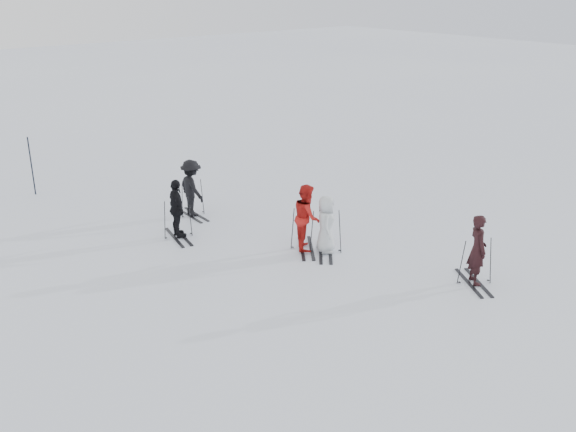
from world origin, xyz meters
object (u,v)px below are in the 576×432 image
object	(u,v)px
skier_grey	(326,225)
skier_uphill_far	(192,189)
skier_uphill_left	(177,210)
piste_marker	(32,166)
skier_near_dark	(477,250)
skier_red	(307,218)

from	to	relation	value
skier_grey	skier_uphill_far	xyz separation A→B (m)	(-1.36, 4.91, 0.10)
skier_grey	skier_uphill_left	size ratio (longest dim) A/B	0.93
piste_marker	skier_near_dark	bearing A→B (deg)	-66.43
skier_red	skier_uphill_far	world-z (taller)	skier_red
skier_red	piste_marker	bearing A→B (deg)	60.14
skier_near_dark	piste_marker	size ratio (longest dim) A/B	0.87
skier_red	skier_uphill_left	xyz separation A→B (m)	(-2.41, 3.07, -0.06)
skier_uphill_left	piste_marker	bearing A→B (deg)	28.45
skier_uphill_far	skier_near_dark	bearing A→B (deg)	-158.12
skier_red	skier_uphill_far	size ratio (longest dim) A/B	1.03
skier_grey	skier_uphill_left	distance (m)	4.47
skier_uphill_far	skier_grey	bearing A→B (deg)	-161.33
skier_near_dark	skier_grey	size ratio (longest dim) A/B	1.11
skier_near_dark	skier_uphill_far	distance (m)	9.24
skier_near_dark	skier_uphill_left	bearing A→B (deg)	61.45
skier_uphill_left	skier_uphill_far	bearing A→B (deg)	-32.37
skier_grey	piste_marker	size ratio (longest dim) A/B	0.78
skier_near_dark	skier_uphill_far	world-z (taller)	skier_uphill_far
skier_red	skier_grey	xyz separation A→B (m)	(0.26, -0.52, -0.13)
piste_marker	skier_red	bearing A→B (deg)	-66.22
skier_grey	skier_uphill_far	size ratio (longest dim) A/B	0.89
skier_red	piste_marker	size ratio (longest dim) A/B	0.90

